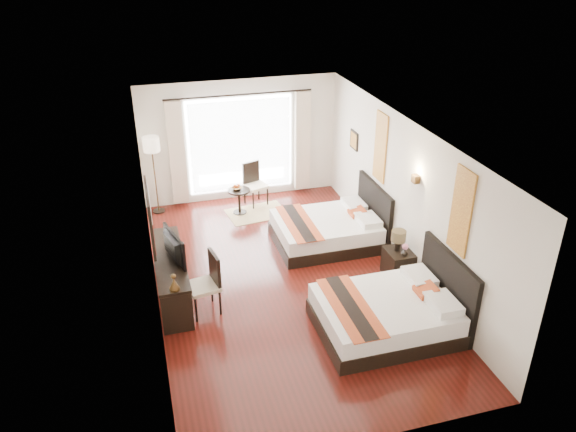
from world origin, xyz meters
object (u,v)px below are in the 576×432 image
object	(u,v)px
bed_far	(330,229)
desk_chair	(205,294)
fruit_bowl	(237,188)
nightstand	(398,264)
console_desk	(171,276)
floor_lamp	(152,149)
side_table	(239,201)
television	(169,248)
window_chair	(256,192)
vase	(405,254)
bed_near	(390,313)
table_lamp	(399,237)

from	to	relation	value
bed_far	desk_chair	xyz separation A→B (m)	(-2.76, -1.61, 0.02)
bed_far	fruit_bowl	world-z (taller)	bed_far
nightstand	console_desk	size ratio (longest dim) A/B	0.25
floor_lamp	nightstand	bearing A→B (deg)	-44.13
desk_chair	side_table	bearing A→B (deg)	-120.92
fruit_bowl	desk_chair	bearing A→B (deg)	-109.59
floor_lamp	fruit_bowl	world-z (taller)	floor_lamp
television	window_chair	xyz separation A→B (m)	(2.19, 3.30, -0.71)
floor_lamp	fruit_bowl	bearing A→B (deg)	-17.33
vase	television	distance (m)	4.08
bed_near	console_desk	bearing A→B (deg)	149.47
floor_lamp	side_table	xyz separation A→B (m)	(1.75, -0.56, -1.21)
television	table_lamp	bearing A→B (deg)	-109.87
console_desk	floor_lamp	distance (m)	3.53
nightstand	television	xyz separation A→B (m)	(-4.00, 0.40, 0.75)
vase	floor_lamp	world-z (taller)	floor_lamp
console_desk	floor_lamp	xyz separation A→B (m)	(0.01, 3.35, 1.12)
console_desk	television	world-z (taller)	television
side_table	window_chair	distance (m)	0.59
bed_near	side_table	xyz separation A→B (m)	(-1.47, 4.70, -0.03)
television	fruit_bowl	distance (m)	3.43
bed_near	side_table	size ratio (longest dim) A/B	3.77
bed_near	bed_far	xyz separation A→B (m)	(0.03, 2.89, -0.01)
floor_lamp	bed_far	bearing A→B (deg)	-36.06
television	side_table	size ratio (longest dim) A/B	1.56
table_lamp	fruit_bowl	size ratio (longest dim) A/B	1.88
side_table	floor_lamp	bearing A→B (deg)	162.32
bed_far	bed_near	bearing A→B (deg)	-90.63
table_lamp	desk_chair	size ratio (longest dim) A/B	0.40
television	side_table	xyz separation A→B (m)	(1.74, 2.93, -0.73)
nightstand	side_table	bearing A→B (deg)	124.17
television	desk_chair	distance (m)	0.97
nightstand	vase	world-z (taller)	vase
bed_far	console_desk	distance (m)	3.40
bed_near	side_table	distance (m)	4.92
nightstand	console_desk	world-z (taller)	console_desk
side_table	console_desk	bearing A→B (deg)	-122.13
nightstand	console_desk	distance (m)	4.06
bed_far	desk_chair	bearing A→B (deg)	-149.72
table_lamp	bed_near	bearing A→B (deg)	-118.75
window_chair	bed_near	bearing A→B (deg)	-7.21
bed_far	window_chair	distance (m)	2.42
floor_lamp	television	bearing A→B (deg)	-89.80
television	side_table	world-z (taller)	television
television	nightstand	bearing A→B (deg)	-110.61
floor_lamp	desk_chair	bearing A→B (deg)	-83.07
nightstand	window_chair	world-z (taller)	window_chair
bed_far	side_table	distance (m)	2.35
bed_near	nightstand	xyz separation A→B (m)	(0.80, 1.36, -0.05)
table_lamp	television	size ratio (longest dim) A/B	0.47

